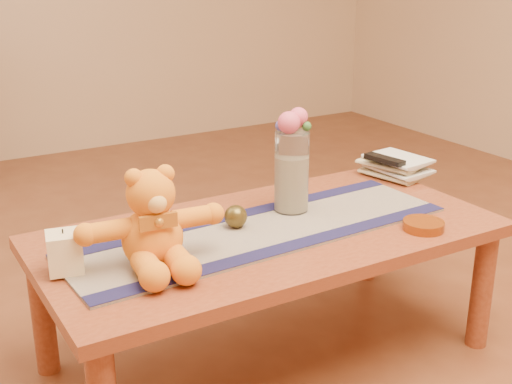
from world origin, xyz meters
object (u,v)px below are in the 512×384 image
pillar_candle (65,252)px  book_bottom (381,178)px  teddy_bear (151,218)px  tv_remote (385,159)px  glass_vase (292,172)px  bronze_ball (236,216)px  amber_dish (423,225)px

pillar_candle → book_bottom: pillar_candle is taller
teddy_bear → tv_remote: 1.03m
teddy_bear → tv_remote: (1.00, 0.23, -0.05)m
teddy_bear → pillar_candle: 0.24m
glass_vase → bronze_ball: 0.25m
teddy_bear → tv_remote: bearing=18.6°
pillar_candle → tv_remote: (1.22, 0.16, 0.02)m
tv_remote → amber_dish: tv_remote is taller
glass_vase → book_bottom: bearing=12.1°
pillar_candle → amber_dish: (1.02, -0.26, -0.05)m
pillar_candle → bronze_ball: bearing=3.7°
teddy_bear → amber_dish: 0.83m
bronze_ball → amber_dish: (0.49, -0.29, -0.03)m
book_bottom → amber_dish: bearing=-128.0°
pillar_candle → bronze_ball: pillar_candle is taller
bronze_ball → pillar_candle: bearing=-176.3°
tv_remote → amber_dish: bearing=-125.7°
pillar_candle → amber_dish: 1.05m
teddy_bear → glass_vase: 0.56m
bronze_ball → book_bottom: bearing=11.2°
glass_vase → tv_remote: bearing=10.9°
glass_vase → amber_dish: 0.44m
tv_remote → amber_dish: (-0.20, -0.42, -0.07)m
amber_dish → glass_vase: bearing=129.0°
teddy_bear → bronze_ball: bearing=24.3°
teddy_bear → glass_vase: glass_vase is taller
pillar_candle → amber_dish: pillar_candle is taller
bronze_ball → tv_remote: bearing=10.4°
glass_vase → book_bottom: glass_vase is taller
pillar_candle → tv_remote: bearing=7.5°
bronze_ball → amber_dish: bronze_ball is taller
amber_dish → bronze_ball: bearing=149.4°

